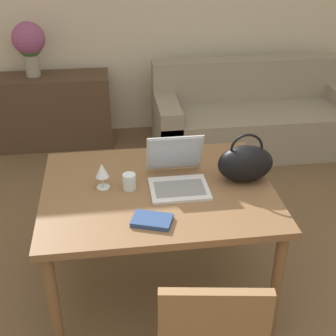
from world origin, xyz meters
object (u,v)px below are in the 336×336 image
drinking_glass (129,182)px  handbag (245,163)px  couch (254,119)px  wine_glass (102,172)px  flower_vase (29,43)px  laptop (177,172)px

drinking_glass → handbag: bearing=0.7°
couch → wine_glass: 2.43m
handbag → flower_vase: 2.64m
laptop → wine_glass: laptop is taller
laptop → flower_vase: bearing=115.1°
couch → wine_glass: bearing=-128.0°
laptop → wine_glass: (-0.41, -0.00, 0.03)m
couch → drinking_glass: (-1.31, -1.89, 0.52)m
laptop → drinking_glass: 0.27m
wine_glass → handbag: (0.78, -0.02, 0.01)m
drinking_glass → handbag: (0.64, 0.01, 0.06)m
laptop → handbag: bearing=-3.6°
drinking_glass → flower_vase: flower_vase is taller
couch → flower_vase: size_ratio=3.89×
wine_glass → handbag: bearing=-1.5°
handbag → couch: bearing=70.3°
wine_glass → handbag: handbag is taller
wine_glass → flower_vase: 2.30m
laptop → handbag: 0.38m
flower_vase → couch: bearing=-9.4°
handbag → laptop: bearing=176.4°
laptop → flower_vase: (-1.03, 2.20, 0.18)m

